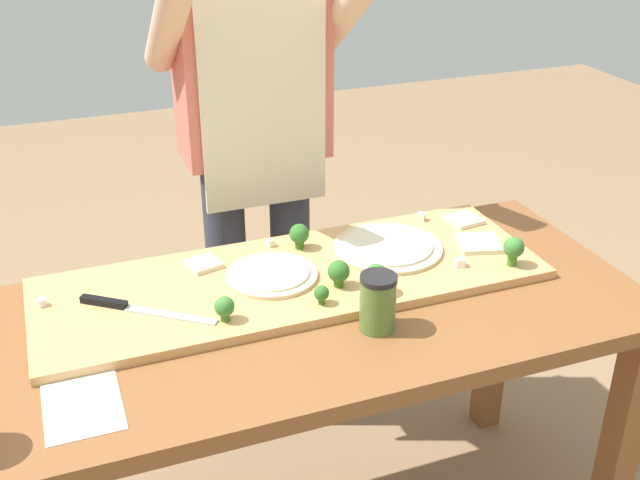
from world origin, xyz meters
name	(u,v)px	position (x,y,z in m)	size (l,w,h in m)	color
prep_table	(285,353)	(0.00, 0.00, 0.65)	(1.65, 0.69, 0.75)	brown
cutting_board	(292,279)	(0.06, 0.12, 0.76)	(1.19, 0.41, 0.02)	tan
chefs_knife	(128,307)	(-0.32, 0.10, 0.78)	(0.27, 0.21, 0.02)	#B7BABF
pizza_whole_cheese_artichoke	(388,247)	(0.32, 0.15, 0.78)	(0.27, 0.27, 0.02)	beige
pizza_whole_white_garlic	(272,274)	(0.01, 0.12, 0.78)	(0.22, 0.22, 0.02)	beige
pizza_slice_far_left	(464,220)	(0.58, 0.23, 0.78)	(0.08, 0.08, 0.01)	beige
pizza_slice_far_right	(479,243)	(0.55, 0.09, 0.78)	(0.10, 0.10, 0.01)	beige
pizza_slice_near_left	(203,264)	(-0.13, 0.23, 0.78)	(0.07, 0.07, 0.01)	beige
broccoli_floret_back_right	(322,294)	(0.08, -0.03, 0.80)	(0.03, 0.03, 0.04)	#366618
broccoli_floret_center_left	(339,272)	(0.14, 0.03, 0.81)	(0.05, 0.05, 0.06)	#366618
broccoli_floret_center_right	(514,249)	(0.57, -0.03, 0.82)	(0.05, 0.05, 0.07)	#3F7220
broccoli_floret_front_mid	(376,277)	(0.21, -0.03, 0.82)	(0.05, 0.05, 0.07)	#3F7220
broccoli_floret_back_mid	(224,307)	(-0.14, -0.02, 0.81)	(0.04, 0.04, 0.06)	#3F7220
broccoli_floret_front_left	(299,235)	(0.12, 0.24, 0.81)	(0.05, 0.05, 0.07)	#366618
cheese_crumble_a	(42,302)	(-0.50, 0.18, 0.78)	(0.02, 0.02, 0.02)	white
cheese_crumble_b	(342,270)	(0.17, 0.09, 0.78)	(0.01, 0.01, 0.01)	white
cheese_crumble_c	(270,243)	(0.05, 0.27, 0.78)	(0.02, 0.02, 0.02)	white
cheese_crumble_d	(421,217)	(0.48, 0.28, 0.79)	(0.02, 0.02, 0.02)	silver
cheese_crumble_e	(460,263)	(0.45, 0.01, 0.79)	(0.02, 0.02, 0.02)	white
sauce_jar	(378,302)	(0.17, -0.13, 0.82)	(0.08, 0.08, 0.13)	#517033
recipe_note	(83,407)	(-0.45, -0.18, 0.75)	(0.14, 0.18, 0.00)	white
cook_center	(254,122)	(0.11, 0.59, 1.00)	(0.54, 0.39, 1.67)	#333847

